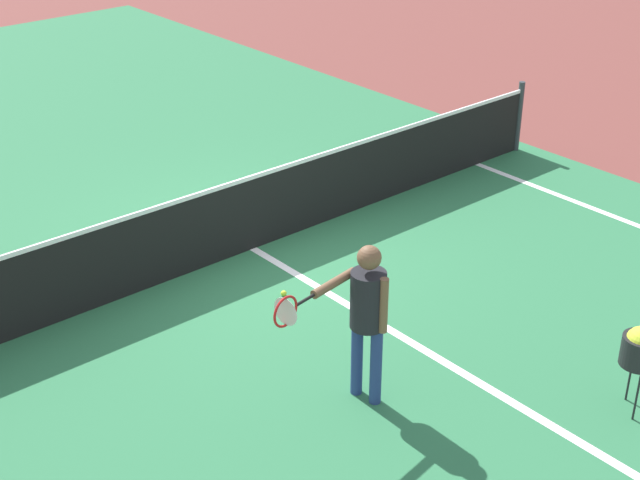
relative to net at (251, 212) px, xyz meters
The scene contains 6 objects.
ground_plane 0.49m from the net, ahead, with size 60.00×60.00×0.00m, color brown.
court_surface_inbounds 0.49m from the net, ahead, with size 10.62×24.40×0.00m, color #2D7247.
line_center_service 3.24m from the net, 90.00° to the right, with size 0.10×6.40×0.01m, color white.
net is the anchor object (origin of this frame).
player_near 3.25m from the net, 108.15° to the right, with size 1.20×0.42×1.58m.
tennis_ball_near_net 1.28m from the net, 110.04° to the right, with size 0.07×0.07×0.07m, color #CCE033.
Camera 1 is at (-5.79, -8.06, 5.22)m, focal length 51.75 mm.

